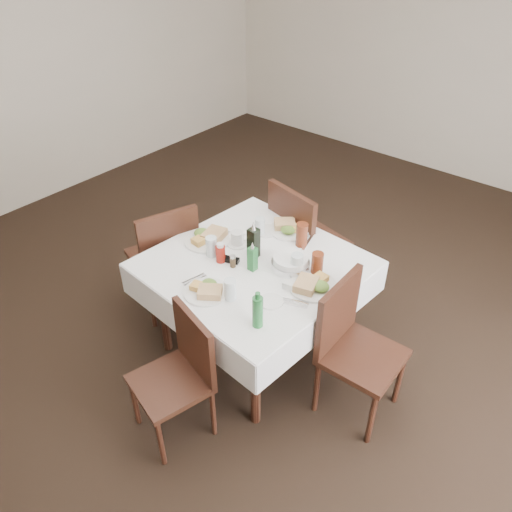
{
  "coord_description": "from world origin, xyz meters",
  "views": [
    {
      "loc": [
        1.82,
        -2.08,
        2.66
      ],
      "look_at": [
        0.18,
        -0.1,
        0.8
      ],
      "focal_mm": 35.0,
      "sensor_mm": 36.0,
      "label": 1
    }
  ],
  "objects_px": {
    "chair_south": "(182,369)",
    "water_n": "(260,227)",
    "dining_table": "(254,273)",
    "oil_cruet_green": "(252,258)",
    "coffee_mug": "(238,239)",
    "chair_west": "(166,254)",
    "water_s": "(230,289)",
    "bread_basket": "(291,262)",
    "chair_north": "(301,237)",
    "water_e": "(297,264)",
    "ketchup_bottle": "(221,253)",
    "oil_cruet_dark": "(254,242)",
    "chair_east": "(351,341)",
    "green_bottle": "(258,311)",
    "water_w": "(211,246)"
  },
  "relations": [
    {
      "from": "bread_basket",
      "to": "oil_cruet_dark",
      "type": "bearing_deg",
      "value": -167.57
    },
    {
      "from": "water_n",
      "to": "chair_south",
      "type": "bearing_deg",
      "value": -75.45
    },
    {
      "from": "chair_west",
      "to": "green_bottle",
      "type": "xyz_separation_m",
      "value": [
        1.14,
        -0.33,
        0.33
      ]
    },
    {
      "from": "chair_north",
      "to": "chair_west",
      "type": "distance_m",
      "value": 1.02
    },
    {
      "from": "chair_west",
      "to": "oil_cruet_dark",
      "type": "height_order",
      "value": "oil_cruet_dark"
    },
    {
      "from": "water_n",
      "to": "ketchup_bottle",
      "type": "distance_m",
      "value": 0.4
    },
    {
      "from": "coffee_mug",
      "to": "green_bottle",
      "type": "bearing_deg",
      "value": -40.65
    },
    {
      "from": "dining_table",
      "to": "ketchup_bottle",
      "type": "xyz_separation_m",
      "value": [
        -0.18,
        -0.12,
        0.15
      ]
    },
    {
      "from": "oil_cruet_dark",
      "to": "water_n",
      "type": "bearing_deg",
      "value": 120.49
    },
    {
      "from": "water_w",
      "to": "green_bottle",
      "type": "distance_m",
      "value": 0.72
    },
    {
      "from": "chair_south",
      "to": "chair_west",
      "type": "bearing_deg",
      "value": 142.47
    },
    {
      "from": "chair_north",
      "to": "coffee_mug",
      "type": "relative_size",
      "value": 7.36
    },
    {
      "from": "dining_table",
      "to": "water_n",
      "type": "bearing_deg",
      "value": 123.24
    },
    {
      "from": "chair_east",
      "to": "chair_north",
      "type": "bearing_deg",
      "value": 141.71
    },
    {
      "from": "chair_south",
      "to": "water_n",
      "type": "xyz_separation_m",
      "value": [
        -0.27,
        1.03,
        0.35
      ]
    },
    {
      "from": "chair_south",
      "to": "chair_west",
      "type": "distance_m",
      "value": 1.07
    },
    {
      "from": "chair_east",
      "to": "water_n",
      "type": "xyz_separation_m",
      "value": [
        -0.92,
        0.26,
        0.3
      ]
    },
    {
      "from": "oil_cruet_green",
      "to": "ketchup_bottle",
      "type": "distance_m",
      "value": 0.22
    },
    {
      "from": "oil_cruet_dark",
      "to": "ketchup_bottle",
      "type": "relative_size",
      "value": 1.96
    },
    {
      "from": "chair_north",
      "to": "oil_cruet_dark",
      "type": "relative_size",
      "value": 3.79
    },
    {
      "from": "water_e",
      "to": "water_w",
      "type": "xyz_separation_m",
      "value": [
        -0.54,
        -0.19,
        -0.0
      ]
    },
    {
      "from": "water_s",
      "to": "bread_basket",
      "type": "xyz_separation_m",
      "value": [
        0.09,
        0.46,
        -0.03
      ]
    },
    {
      "from": "chair_north",
      "to": "chair_south",
      "type": "xyz_separation_m",
      "value": [
        0.18,
        -1.42,
        -0.09
      ]
    },
    {
      "from": "dining_table",
      "to": "chair_south",
      "type": "xyz_separation_m",
      "value": [
        0.09,
        -0.75,
        -0.2
      ]
    },
    {
      "from": "water_n",
      "to": "ketchup_bottle",
      "type": "relative_size",
      "value": 0.95
    },
    {
      "from": "oil_cruet_green",
      "to": "green_bottle",
      "type": "distance_m",
      "value": 0.5
    },
    {
      "from": "water_s",
      "to": "coffee_mug",
      "type": "distance_m",
      "value": 0.55
    },
    {
      "from": "water_n",
      "to": "water_e",
      "type": "bearing_deg",
      "value": -23.35
    },
    {
      "from": "bread_basket",
      "to": "coffee_mug",
      "type": "xyz_separation_m",
      "value": [
        -0.42,
        -0.02,
        0.01
      ]
    },
    {
      "from": "water_e",
      "to": "chair_north",
      "type": "bearing_deg",
      "value": 121.95
    },
    {
      "from": "water_s",
      "to": "dining_table",
      "type": "bearing_deg",
      "value": 108.15
    },
    {
      "from": "oil_cruet_green",
      "to": "ketchup_bottle",
      "type": "xyz_separation_m",
      "value": [
        -0.21,
        -0.06,
        -0.03
      ]
    },
    {
      "from": "oil_cruet_green",
      "to": "coffee_mug",
      "type": "bearing_deg",
      "value": 150.04
    },
    {
      "from": "water_n",
      "to": "green_bottle",
      "type": "xyz_separation_m",
      "value": [
        0.56,
        -0.7,
        0.04
      ]
    },
    {
      "from": "chair_west",
      "to": "oil_cruet_green",
      "type": "distance_m",
      "value": 0.86
    },
    {
      "from": "chair_east",
      "to": "oil_cruet_dark",
      "type": "bearing_deg",
      "value": 177.39
    },
    {
      "from": "chair_north",
      "to": "ketchup_bottle",
      "type": "height_order",
      "value": "chair_north"
    },
    {
      "from": "chair_south",
      "to": "coffee_mug",
      "type": "relative_size",
      "value": 6.14
    },
    {
      "from": "water_w",
      "to": "coffee_mug",
      "type": "xyz_separation_m",
      "value": [
        0.05,
        0.2,
        -0.02
      ]
    },
    {
      "from": "chair_south",
      "to": "water_e",
      "type": "bearing_deg",
      "value": 77.32
    },
    {
      "from": "dining_table",
      "to": "water_w",
      "type": "xyz_separation_m",
      "value": [
        -0.27,
        -0.11,
        0.15
      ]
    },
    {
      "from": "water_n",
      "to": "bread_basket",
      "type": "distance_m",
      "value": 0.42
    },
    {
      "from": "chair_east",
      "to": "chair_west",
      "type": "height_order",
      "value": "chair_west"
    },
    {
      "from": "water_n",
      "to": "chair_north",
      "type": "bearing_deg",
      "value": 78.04
    },
    {
      "from": "chair_south",
      "to": "water_w",
      "type": "height_order",
      "value": "water_w"
    },
    {
      "from": "bread_basket",
      "to": "chair_south",
      "type": "bearing_deg",
      "value": -98.04
    },
    {
      "from": "oil_cruet_dark",
      "to": "water_e",
      "type": "bearing_deg",
      "value": 5.04
    },
    {
      "from": "dining_table",
      "to": "ketchup_bottle",
      "type": "height_order",
      "value": "ketchup_bottle"
    },
    {
      "from": "chair_south",
      "to": "coffee_mug",
      "type": "bearing_deg",
      "value": 109.88
    },
    {
      "from": "water_n",
      "to": "coffee_mug",
      "type": "distance_m",
      "value": 0.19
    }
  ]
}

